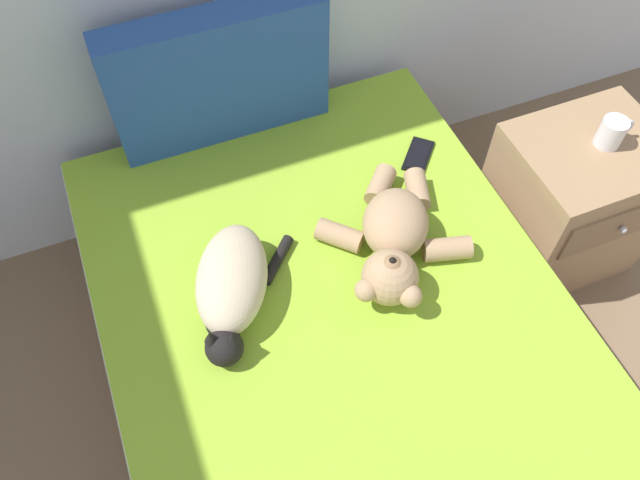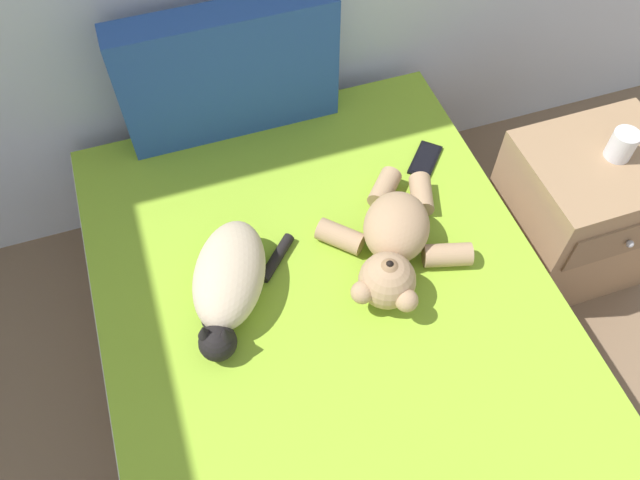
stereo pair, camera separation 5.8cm
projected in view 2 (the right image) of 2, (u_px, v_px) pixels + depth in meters
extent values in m
cube|color=#9E7A56|center=(342.00, 396.00, 1.97)|extent=(1.29, 1.93, 0.26)
cube|color=white|center=(345.00, 364.00, 1.78)|extent=(1.25, 1.87, 0.22)
cube|color=#8CB72D|center=(339.00, 327.00, 1.71)|extent=(1.23, 1.74, 0.02)
cube|color=#264C99|center=(229.00, 73.00, 1.96)|extent=(0.68, 0.12, 0.43)
ellipsoid|color=#C6B293|center=(230.00, 274.00, 1.71)|extent=(0.31, 0.39, 0.15)
sphere|color=black|center=(218.00, 342.00, 1.62)|extent=(0.10, 0.10, 0.10)
cone|color=black|center=(226.00, 333.00, 1.57)|extent=(0.04, 0.04, 0.04)
cone|color=black|center=(204.00, 331.00, 1.58)|extent=(0.04, 0.04, 0.04)
cylinder|color=black|center=(277.00, 258.00, 1.81)|extent=(0.13, 0.14, 0.03)
ellipsoid|color=black|center=(212.00, 313.00, 1.70)|extent=(0.09, 0.11, 0.04)
ellipsoid|color=tan|center=(397.00, 227.00, 1.80)|extent=(0.28, 0.29, 0.16)
sphere|color=tan|center=(387.00, 280.00, 1.69)|extent=(0.16, 0.16, 0.16)
sphere|color=#8E6B49|center=(389.00, 270.00, 1.65)|extent=(0.06, 0.06, 0.06)
sphere|color=black|center=(390.00, 264.00, 1.63)|extent=(0.02, 0.02, 0.02)
sphere|color=tan|center=(407.00, 300.00, 1.65)|extent=(0.06, 0.06, 0.06)
sphere|color=tan|center=(362.00, 292.00, 1.66)|extent=(0.06, 0.06, 0.06)
cylinder|color=tan|center=(447.00, 255.00, 1.79)|extent=(0.15, 0.10, 0.07)
cylinder|color=tan|center=(421.00, 194.00, 1.92)|extent=(0.10, 0.14, 0.07)
cylinder|color=tan|center=(340.00, 237.00, 1.83)|extent=(0.14, 0.14, 0.07)
cylinder|color=tan|center=(385.00, 188.00, 1.93)|extent=(0.13, 0.14, 0.07)
cube|color=black|center=(425.00, 160.00, 2.04)|extent=(0.15, 0.16, 0.01)
cube|color=black|center=(425.00, 159.00, 2.03)|extent=(0.13, 0.14, 0.00)
cube|color=#9E7A56|center=(578.00, 213.00, 2.19)|extent=(0.48, 0.41, 0.56)
cube|color=#866849|center=(627.00, 240.00, 1.98)|extent=(0.41, 0.01, 0.16)
sphere|color=#B2B2B7|center=(630.00, 244.00, 1.97)|extent=(0.02, 0.02, 0.02)
cylinder|color=silver|center=(622.00, 145.00, 1.93)|extent=(0.08, 0.08, 0.09)
torus|color=silver|center=(637.00, 140.00, 1.93)|extent=(0.06, 0.01, 0.06)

